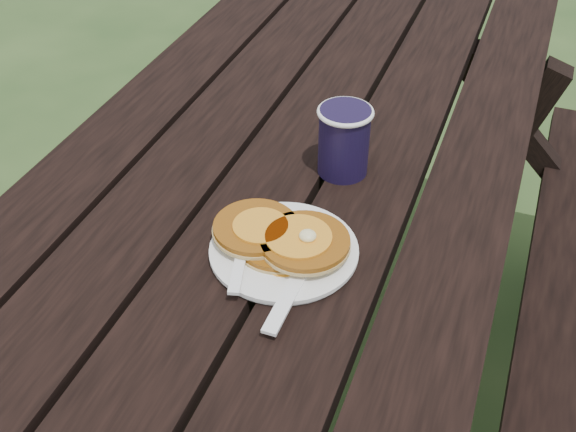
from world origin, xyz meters
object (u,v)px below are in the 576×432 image
(picnic_table, at_px, (282,323))
(coffee_cup, at_px, (344,137))
(pancake_stack, at_px, (281,237))
(plate, at_px, (284,251))

(picnic_table, xyz_separation_m, coffee_cup, (0.10, 0.02, 0.45))
(picnic_table, relative_size, pancake_stack, 9.18)
(coffee_cup, bearing_deg, pancake_stack, -96.13)
(picnic_table, distance_m, pancake_stack, 0.46)
(coffee_cup, bearing_deg, picnic_table, -171.03)
(plate, distance_m, pancake_stack, 0.02)
(plate, bearing_deg, picnic_table, 111.96)
(pancake_stack, relative_size, coffee_cup, 1.73)
(pancake_stack, height_order, coffee_cup, coffee_cup)
(pancake_stack, bearing_deg, coffee_cup, 83.87)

